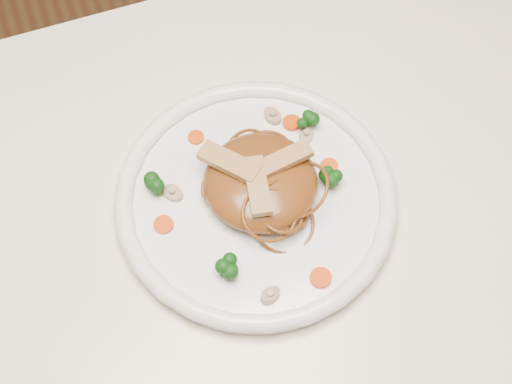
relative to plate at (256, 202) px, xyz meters
name	(u,v)px	position (x,y,z in m)	size (l,w,h in m)	color
table	(232,307)	(-0.05, -0.07, -0.11)	(1.20, 0.80, 0.75)	beige
plate	(256,202)	(0.00, 0.00, 0.00)	(0.30, 0.30, 0.02)	white
noodle_mound	(260,182)	(0.01, 0.01, 0.03)	(0.12, 0.12, 0.04)	brown
chicken_a	(284,159)	(0.04, 0.01, 0.05)	(0.06, 0.02, 0.01)	tan
chicken_b	(229,162)	(-0.02, 0.03, 0.05)	(0.07, 0.02, 0.01)	tan
chicken_c	(257,186)	(0.00, -0.01, 0.05)	(0.07, 0.02, 0.01)	tan
broccoli_0	(306,120)	(0.08, 0.07, 0.02)	(0.03, 0.03, 0.03)	#0F460E
broccoli_1	(157,185)	(-0.10, 0.04, 0.02)	(0.03, 0.03, 0.03)	#0F460E
broccoli_2	(226,268)	(-0.06, -0.07, 0.02)	(0.02, 0.02, 0.03)	#0F460E
broccoli_3	(331,176)	(0.08, -0.01, 0.02)	(0.03, 0.03, 0.03)	#0F460E
carrot_0	(292,123)	(0.07, 0.08, 0.01)	(0.02, 0.02, 0.01)	#EE3B08
carrot_1	(164,225)	(-0.10, 0.00, 0.01)	(0.02, 0.02, 0.01)	#EE3B08
carrot_2	(329,166)	(0.09, 0.01, 0.01)	(0.02, 0.02, 0.01)	#EE3B08
carrot_3	(196,137)	(-0.04, 0.10, 0.01)	(0.02, 0.02, 0.01)	#EE3B08
carrot_4	(321,278)	(0.03, -0.11, 0.01)	(0.02, 0.02, 0.01)	#EE3B08
mushroom_0	(270,295)	(-0.02, -0.11, 0.01)	(0.02, 0.02, 0.01)	tan
mushroom_1	(306,135)	(0.08, 0.06, 0.01)	(0.02, 0.02, 0.01)	tan
mushroom_2	(173,193)	(-0.08, 0.04, 0.01)	(0.02, 0.02, 0.01)	tan
mushroom_3	(273,116)	(0.05, 0.09, 0.01)	(0.03, 0.03, 0.01)	tan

